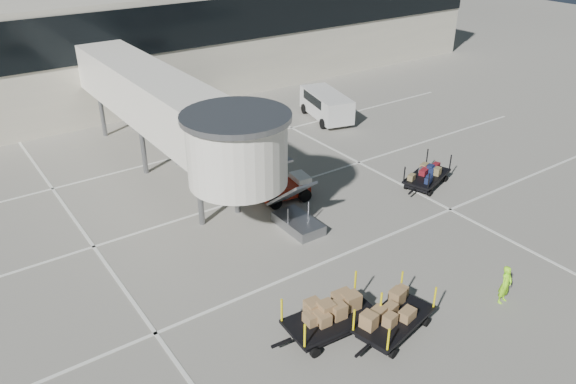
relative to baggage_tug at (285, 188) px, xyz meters
name	(u,v)px	position (x,y,z in m)	size (l,w,h in m)	color
ground	(393,268)	(0.23, -7.78, -0.62)	(140.00, 140.00, 0.00)	#9D998C
lane_markings	(262,190)	(-0.44, 1.55, -0.61)	(40.00, 30.00, 0.02)	silver
terminal	(122,42)	(-0.12, 22.16, 3.48)	(64.00, 12.11, 15.20)	beige
jet_bridge	(176,112)	(-3.74, 4.48, 3.66)	(5.70, 20.40, 6.03)	white
baggage_tug	(285,188)	(0.00, 0.00, 0.00)	(2.76, 1.96, 1.71)	maroon
suitcase_cart	(426,177)	(7.21, -3.18, -0.09)	(3.84, 2.44, 1.48)	black
box_cart_near	(396,318)	(-2.50, -10.67, -0.03)	(3.99, 2.22, 1.53)	black
box_cart_far	(334,318)	(-4.38, -9.43, 0.04)	(4.22, 1.93, 1.63)	black
ground_worker	(505,285)	(2.15, -11.87, 0.19)	(0.59, 0.39, 1.63)	#95FF1A
minivan	(325,103)	(9.31, 8.40, 0.51)	(3.16, 5.34, 1.90)	silver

